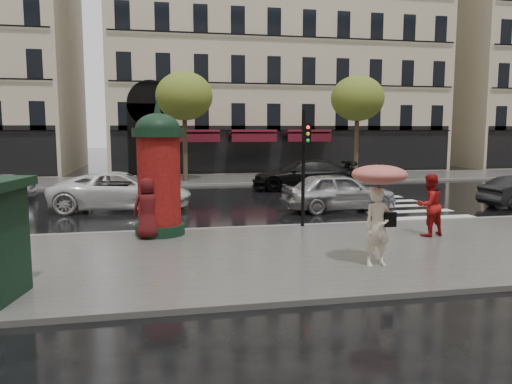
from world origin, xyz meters
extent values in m
plane|color=black|center=(0.00, 0.00, 0.00)|extent=(160.00, 160.00, 0.00)
cube|color=#474744|center=(0.00, -0.50, 0.06)|extent=(90.00, 7.00, 0.12)
cube|color=#474744|center=(0.00, 19.00, 0.06)|extent=(90.00, 6.00, 0.12)
cube|color=slate|center=(0.00, 3.00, 0.07)|extent=(90.00, 0.25, 0.14)
cube|color=slate|center=(0.00, 16.00, 0.07)|extent=(90.00, 0.25, 0.14)
cube|color=silver|center=(6.00, 9.60, 0.01)|extent=(3.60, 11.75, 0.01)
cube|color=#B7A88C|center=(6.00, 30.00, 10.00)|extent=(26.00, 14.00, 20.00)
cylinder|color=#38281C|center=(-2.00, 18.00, 2.60)|extent=(0.28, 0.28, 5.20)
ellipsoid|color=#415D1D|center=(-2.00, 18.00, 5.20)|extent=(3.40, 3.40, 2.89)
cylinder|color=#38281C|center=(9.00, 18.00, 2.60)|extent=(0.28, 0.28, 5.20)
ellipsoid|color=#415D1D|center=(9.00, 18.00, 5.20)|extent=(3.40, 3.40, 2.89)
imported|color=#F8E8CC|center=(1.10, -2.09, 1.01)|extent=(0.68, 0.48, 1.79)
cylinder|color=black|center=(1.10, -2.09, 1.61)|extent=(0.02, 0.02, 1.13)
ellipsoid|color=#C5254A|center=(1.10, -2.09, 2.21)|extent=(1.24, 1.24, 0.43)
cone|color=black|center=(1.10, -2.09, 2.46)|extent=(0.04, 0.04, 0.10)
cube|color=black|center=(1.36, -2.17, 1.19)|extent=(0.26, 0.12, 0.33)
imported|color=#9F1313|center=(3.97, 0.62, 1.03)|extent=(1.02, 0.88, 1.82)
imported|color=#4D0F11|center=(-4.04, 1.88, 1.00)|extent=(0.88, 0.59, 1.76)
cylinder|color=black|center=(-3.71, 2.40, 0.28)|extent=(1.45, 1.45, 0.31)
cylinder|color=maroon|center=(-3.71, 2.40, 1.73)|extent=(1.24, 1.24, 2.59)
cylinder|color=black|center=(-3.71, 2.40, 3.13)|extent=(1.49, 1.49, 0.26)
ellipsoid|color=black|center=(-3.71, 2.40, 3.23)|extent=(1.29, 1.29, 0.90)
cone|color=black|center=(-3.71, 2.40, 3.91)|extent=(0.21, 0.21, 0.47)
cylinder|color=black|center=(0.81, 2.80, 1.97)|extent=(0.11, 0.11, 3.70)
cube|color=black|center=(0.85, 2.60, 3.08)|extent=(0.26, 0.21, 0.65)
imported|color=#B1B2B6|center=(3.28, 6.12, 0.77)|extent=(4.57, 2.00, 1.53)
imported|color=white|center=(-5.14, 8.13, 0.77)|extent=(5.71, 2.98, 1.54)
imported|color=black|center=(3.97, 13.24, 0.79)|extent=(5.67, 2.82, 1.58)
camera|label=1|loc=(-3.82, -12.42, 3.20)|focal=35.00mm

